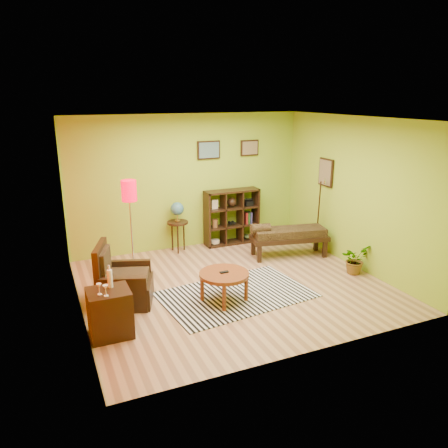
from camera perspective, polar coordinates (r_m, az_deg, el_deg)
name	(u,v)px	position (r m, az deg, el deg)	size (l,w,h in m)	color
ground	(233,285)	(7.61, 1.16, -7.97)	(5.00, 5.00, 0.00)	tan
room_shell	(228,183)	(7.03, 0.50, 5.41)	(5.04, 4.54, 2.82)	#8BB029
zebra_rug	(236,294)	(7.26, 1.57, -9.19)	(2.39, 1.50, 0.01)	silver
coffee_table	(224,277)	(6.90, 0.02, -6.89)	(0.79, 0.79, 0.50)	brown
armchair	(122,285)	(7.09, -13.17, -7.74)	(1.01, 1.00, 0.97)	black
side_cabinet	(110,313)	(6.21, -14.68, -11.13)	(0.56, 0.51, 0.97)	black
floor_lamp	(130,200)	(7.65, -12.24, 3.12)	(0.27, 0.27, 1.77)	silver
globe_table	(177,214)	(8.99, -6.12, 1.25)	(0.43, 0.43, 1.06)	black
cube_shelf	(232,217)	(9.50, 1.10, 0.94)	(1.20, 0.35, 1.20)	black
bench	(287,235)	(8.86, 8.25, -1.38)	(1.63, 0.86, 0.72)	black
potted_plant	(354,262)	(8.37, 16.67, -4.82)	(0.48, 0.54, 0.42)	#26661E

